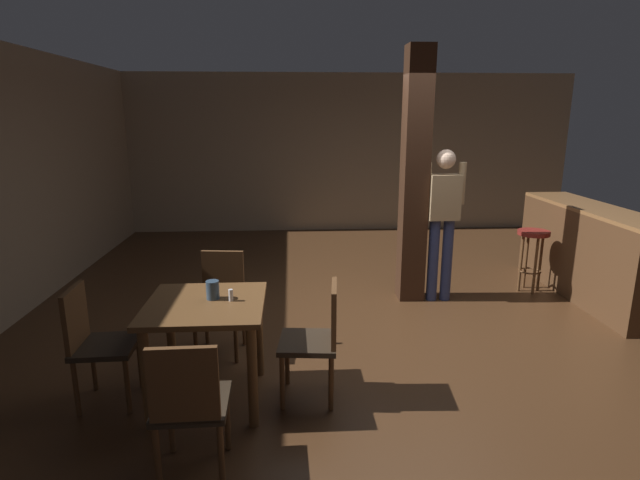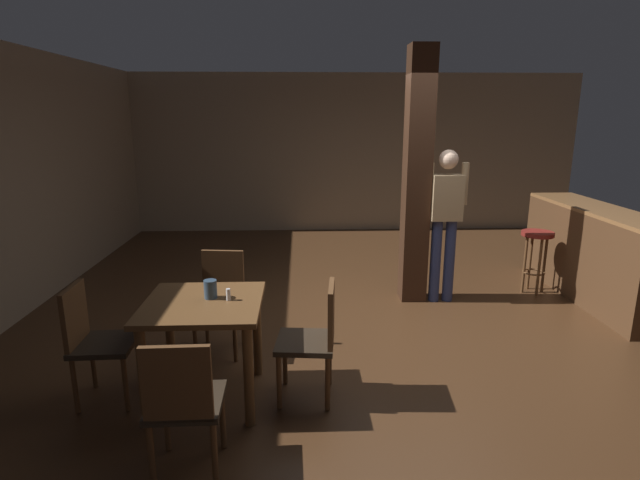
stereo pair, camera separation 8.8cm
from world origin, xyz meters
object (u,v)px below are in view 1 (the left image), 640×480
Objects in this scene: chair_south at (189,402)px; bar_counter at (583,252)px; bar_stool_near at (532,246)px; napkin_cup at (213,290)px; salt_shaker at (231,295)px; standing_person at (443,215)px; chair_west at (95,339)px; chair_north at (221,297)px; chair_east at (318,335)px; dining_table at (206,322)px.

bar_counter is at bearing 35.54° from chair_south.
chair_south is 4.87m from bar_counter.
bar_stool_near is (-0.50, 0.21, 0.03)m from bar_counter.
napkin_cup reaches higher than salt_shaker.
bar_stool_near is (1.18, 0.22, -0.43)m from standing_person.
chair_west is 1.20m from chair_south.
standing_person is 1.28m from bar_stool_near.
chair_south is at bearing -90.76° from napkin_cup.
bar_counter is at bearing 16.00° from chair_north.
bar_stool_near is at bearing 39.42° from chair_east.
chair_south reaches higher than bar_stool_near.
standing_person is 1.75m from bar_counter.
bar_stool_near is at bearing 31.55° from napkin_cup.
napkin_cup is 4.05m from bar_stool_near.
napkin_cup reaches higher than chair_west.
bar_stool_near is (3.50, 1.36, 0.06)m from chair_north.
napkin_cup is 1.57× the size of salt_shaker.
napkin_cup reaches higher than chair_east.
chair_south reaches higher than salt_shaker.
napkin_cup is at bearing -140.13° from standing_person.
bar_counter is (4.00, 1.97, -0.08)m from dining_table.
napkin_cup is (0.01, 0.92, 0.34)m from chair_south.
bar_stool_near is at bearing 41.29° from chair_south.
chair_north is at bearing -164.00° from bar_counter.
bar_counter is at bearing 0.56° from standing_person.
salt_shaker is (0.99, 0.01, 0.31)m from chair_west.
salt_shaker is (0.15, 0.87, 0.31)m from chair_south.
chair_east is (0.78, 0.83, 0.00)m from chair_south.
chair_west is at bearing -179.50° from salt_shaker.
chair_east reaches higher than salt_shaker.
chair_east is at bearing -140.58° from bar_stool_near.
salt_shaker is 0.04× the size of bar_counter.
napkin_cup is at bearing -148.45° from bar_stool_near.
standing_person is at bearing 40.22° from dining_table.
bar_counter reaches higher than chair_east.
napkin_cup is at bearing -154.21° from bar_counter.
bar_counter is (1.68, 0.02, -0.46)m from standing_person.
chair_south is 10.19× the size of salt_shaker.
chair_east is 1.00× the size of chair_north.
salt_shaker is 2.89m from standing_person.
chair_east is at bearing -1.73° from dining_table.
standing_person reaches higher than napkin_cup.
chair_north is 0.89m from salt_shaker.
chair_west is 1.14m from chair_north.
chair_east is at bearing -3.54° from salt_shaker.
bar_counter is (3.81, 1.96, -0.28)m from salt_shaker.
bar_counter is 3.10× the size of bar_stool_near.
napkin_cup is (-0.76, 0.09, 0.34)m from chair_east.
chair_east and chair_north have the same top height.
standing_person is (2.31, 1.96, 0.38)m from dining_table.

